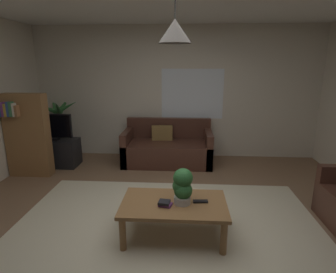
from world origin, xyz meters
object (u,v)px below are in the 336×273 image
object	(u,v)px
book_on_table_1	(164,202)
bookshelf_corner	(27,135)
couch_under_window	(168,149)
pendant_lamp	(175,31)
tv	(51,127)
tv_stand	(54,153)
potted_palm_corner	(60,130)
remote_on_table_0	(200,201)
coffee_table	(174,207)
potted_plant_on_table	(182,186)
book_on_table_0	(165,204)

from	to	relation	value
book_on_table_1	bookshelf_corner	xyz separation A→B (m)	(-2.42, 1.68, 0.27)
couch_under_window	book_on_table_1	xyz separation A→B (m)	(0.12, -2.43, 0.17)
pendant_lamp	tv	bearing A→B (deg)	138.80
tv_stand	potted_palm_corner	world-z (taller)	potted_palm_corner
pendant_lamp	remote_on_table_0	bearing A→B (deg)	4.22
coffee_table	tv	world-z (taller)	tv
potted_plant_on_table	potted_palm_corner	xyz separation A→B (m)	(-2.53, 2.61, -0.05)
book_on_table_0	remote_on_table_0	world-z (taller)	book_on_table_0
potted_plant_on_table	tv_stand	xyz separation A→B (m)	(-2.43, 2.06, -0.36)
pendant_lamp	potted_palm_corner	bearing A→B (deg)	132.95
bookshelf_corner	book_on_table_0	bearing A→B (deg)	-34.53
bookshelf_corner	coffee_table	bearing A→B (deg)	-32.32
potted_plant_on_table	remote_on_table_0	bearing A→B (deg)	4.50
coffee_table	book_on_table_0	size ratio (longest dim) A/B	8.60
couch_under_window	pendant_lamp	distance (m)	3.02
couch_under_window	tv_stand	world-z (taller)	couch_under_window
coffee_table	potted_palm_corner	size ratio (longest dim) A/B	0.90
book_on_table_1	tv_stand	size ratio (longest dim) A/B	0.13
couch_under_window	pendant_lamp	bearing A→B (deg)	-84.61
tv	couch_under_window	bearing A→B (deg)	8.06
book_on_table_0	potted_palm_corner	bearing A→B (deg)	131.04
coffee_table	book_on_table_1	xyz separation A→B (m)	(-0.10, -0.08, 0.10)
potted_palm_corner	bookshelf_corner	xyz separation A→B (m)	(-0.09, -1.02, 0.16)
couch_under_window	remote_on_table_0	world-z (taller)	couch_under_window
book_on_table_0	couch_under_window	bearing A→B (deg)	93.05
couch_under_window	potted_palm_corner	size ratio (longest dim) A/B	1.30
remote_on_table_0	potted_palm_corner	xyz separation A→B (m)	(-2.73, 2.60, 0.14)
tv_stand	tv	distance (m)	0.50
potted_plant_on_table	pendant_lamp	distance (m)	1.56
tv_stand	bookshelf_corner	world-z (taller)	bookshelf_corner
book_on_table_0	remote_on_table_0	distance (m)	0.39
couch_under_window	coffee_table	distance (m)	2.36
pendant_lamp	book_on_table_0	bearing A→B (deg)	-140.28
book_on_table_1	potted_palm_corner	world-z (taller)	potted_palm_corner
remote_on_table_0	tv_stand	bearing A→B (deg)	-132.94
book_on_table_0	book_on_table_1	world-z (taller)	book_on_table_1
tv	potted_palm_corner	world-z (taller)	potted_palm_corner
bookshelf_corner	pendant_lamp	world-z (taller)	pendant_lamp
remote_on_table_0	potted_palm_corner	distance (m)	3.77
tv	pendant_lamp	bearing A→B (deg)	-41.20
tv_stand	coffee_table	bearing A→B (deg)	-41.50
book_on_table_1	remote_on_table_0	size ratio (longest dim) A/B	0.74
tv	bookshelf_corner	size ratio (longest dim) A/B	0.56
potted_plant_on_table	coffee_table	bearing A→B (deg)	-176.40
book_on_table_0	pendant_lamp	size ratio (longest dim) A/B	0.25
potted_plant_on_table	pendant_lamp	bearing A→B (deg)	-176.40
potted_plant_on_table	tv_stand	bearing A→B (deg)	139.65
coffee_table	book_on_table_0	distance (m)	0.14
coffee_table	remote_on_table_0	bearing A→B (deg)	4.22
tv_stand	tv	world-z (taller)	tv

